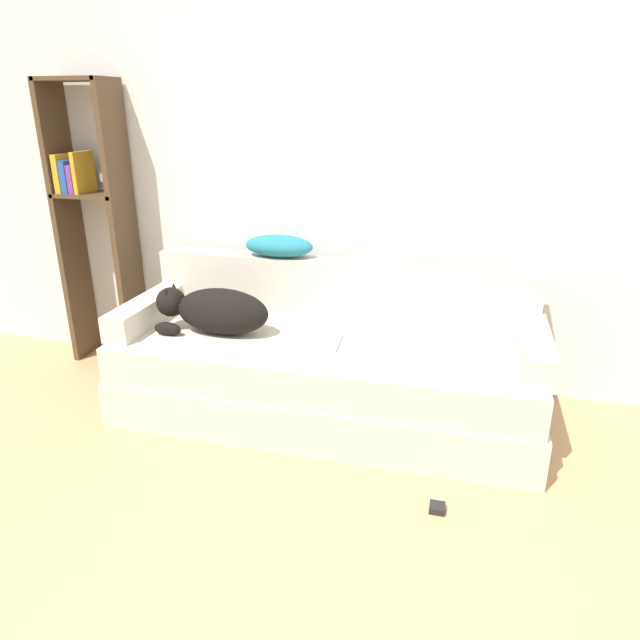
# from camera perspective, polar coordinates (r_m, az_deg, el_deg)

# --- Properties ---
(wall_back) EXTENTS (7.89, 0.06, 2.70)m
(wall_back) POSITION_cam_1_polar(r_m,az_deg,el_deg) (3.38, 5.32, 15.79)
(wall_back) COLOR silver
(wall_back) RESTS_ON ground_plane
(couch) EXTENTS (2.26, 0.87, 0.45)m
(couch) POSITION_cam_1_polar(r_m,az_deg,el_deg) (3.15, 0.44, -5.90)
(couch) COLOR beige
(couch) RESTS_ON ground_plane
(couch_backrest) EXTENTS (2.22, 0.15, 0.35)m
(couch_backrest) POSITION_cam_1_polar(r_m,az_deg,el_deg) (3.33, 2.00, 3.08)
(couch_backrest) COLOR beige
(couch_backrest) RESTS_ON couch
(couch_arm_left) EXTENTS (0.15, 0.68, 0.14)m
(couch_arm_left) POSITION_cam_1_polar(r_m,az_deg,el_deg) (3.42, -16.96, 0.86)
(couch_arm_left) COLOR beige
(couch_arm_left) RESTS_ON couch
(couch_arm_right) EXTENTS (0.15, 0.68, 0.14)m
(couch_arm_right) POSITION_cam_1_polar(r_m,az_deg,el_deg) (2.96, 20.62, -2.65)
(couch_arm_right) COLOR beige
(couch_arm_right) RESTS_ON couch
(dog) EXTENTS (0.65, 0.25, 0.26)m
(dog) POSITION_cam_1_polar(r_m,az_deg,el_deg) (3.16, -10.51, 0.95)
(dog) COLOR black
(dog) RESTS_ON couch
(laptop) EXTENTS (0.33, 0.27, 0.02)m
(laptop) POSITION_cam_1_polar(r_m,az_deg,el_deg) (3.02, -1.01, -2.12)
(laptop) COLOR silver
(laptop) RESTS_ON couch
(throw_pillow) EXTENTS (0.41, 0.20, 0.13)m
(throw_pillow) POSITION_cam_1_polar(r_m,az_deg,el_deg) (3.36, -4.13, 7.39)
(throw_pillow) COLOR teal
(throw_pillow) RESTS_ON couch_backrest
(bookshelf) EXTENTS (0.44, 0.26, 1.79)m
(bookshelf) POSITION_cam_1_polar(r_m,az_deg,el_deg) (3.95, -21.85, 10.08)
(bookshelf) COLOR #4C3823
(bookshelf) RESTS_ON ground_plane
(power_adapter) EXTENTS (0.07, 0.07, 0.03)m
(power_adapter) POSITION_cam_1_polar(r_m,az_deg,el_deg) (2.62, 11.63, -17.92)
(power_adapter) COLOR black
(power_adapter) RESTS_ON ground_plane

